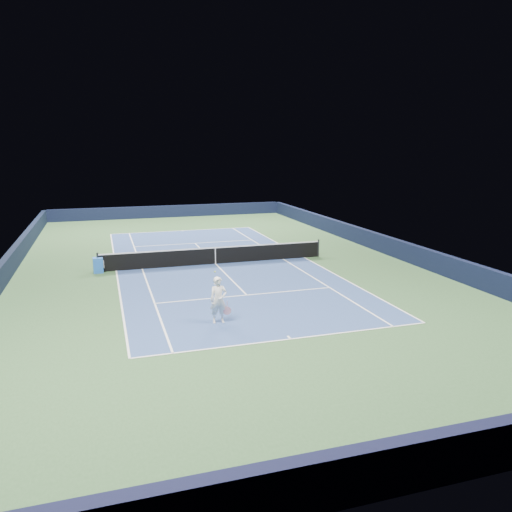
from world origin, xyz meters
name	(u,v)px	position (x,y,z in m)	size (l,w,h in m)	color
ground	(215,264)	(0.00, 0.00, 0.00)	(40.00, 40.00, 0.00)	#2E502B
wall_far	(169,211)	(0.00, 19.82, 0.55)	(22.00, 0.35, 1.10)	black
wall_near	(435,458)	(0.00, -19.82, 0.55)	(22.00, 0.35, 1.10)	black
wall_right	(382,244)	(10.82, 0.00, 0.55)	(0.35, 40.00, 1.10)	#101632
wall_left	(7,268)	(-10.82, 0.00, 0.55)	(0.35, 40.00, 1.10)	black
court_surface	(215,264)	(0.00, 0.00, 0.00)	(10.97, 23.77, 0.01)	navy
baseline_far	(182,231)	(0.00, 11.88, 0.01)	(10.97, 0.08, 0.00)	white
baseline_near	(291,339)	(0.00, -11.88, 0.01)	(10.97, 0.08, 0.00)	white
sideline_doubles_right	(304,257)	(5.49, 0.00, 0.01)	(0.08, 23.77, 0.00)	white
sideline_doubles_left	(116,271)	(-5.49, 0.00, 0.01)	(0.08, 23.77, 0.00)	white
sideline_singles_right	(283,259)	(4.12, 0.00, 0.01)	(0.08, 23.77, 0.00)	white
sideline_singles_left	(142,269)	(-4.12, 0.00, 0.01)	(0.08, 23.77, 0.00)	white
service_line_far	(195,243)	(0.00, 6.40, 0.01)	(8.23, 0.08, 0.00)	white
service_line_near	(247,295)	(0.00, -6.40, 0.01)	(8.23, 0.08, 0.00)	white
center_service_line	(215,264)	(0.00, 0.00, 0.01)	(0.08, 12.80, 0.00)	white
center_mark_far	(183,231)	(0.00, 11.73, 0.01)	(0.08, 0.30, 0.00)	white
center_mark_near	(289,337)	(0.00, -11.73, 0.01)	(0.08, 0.30, 0.00)	white
tennis_net	(215,255)	(0.00, 0.00, 0.50)	(12.90, 0.10, 1.07)	black
sponsor_cube	(98,265)	(-6.40, -0.12, 0.41)	(0.56, 0.48, 0.82)	blue
tennis_player	(219,300)	(-2.01, -9.50, 0.90)	(0.82, 1.26, 1.80)	white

